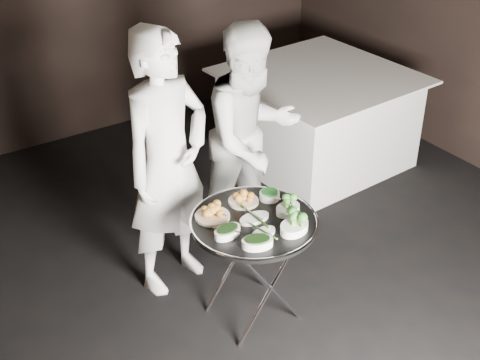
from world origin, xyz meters
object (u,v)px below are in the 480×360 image
serving_tray (254,222)px  dining_table (317,118)px  tray_stand (253,265)px  waiter_right (252,138)px  waiter_left (167,164)px

serving_tray → dining_table: (1.66, 1.39, -0.31)m
serving_tray → dining_table: 2.18m
tray_stand → waiter_right: bearing=56.3°
waiter_right → dining_table: waiter_right is taller
serving_tray → waiter_left: (-0.24, 0.63, 0.17)m
waiter_right → serving_tray: bearing=-125.5°
waiter_left → dining_table: size_ratio=1.25×
waiter_right → dining_table: bearing=27.3°
serving_tray → waiter_right: size_ratio=0.46×
tray_stand → dining_table: size_ratio=0.50×
tray_stand → dining_table: 2.16m
tray_stand → waiter_right: size_ratio=0.43×
tray_stand → dining_table: dining_table is taller
tray_stand → serving_tray: size_ratio=0.93×
serving_tray → waiter_left: 0.69m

